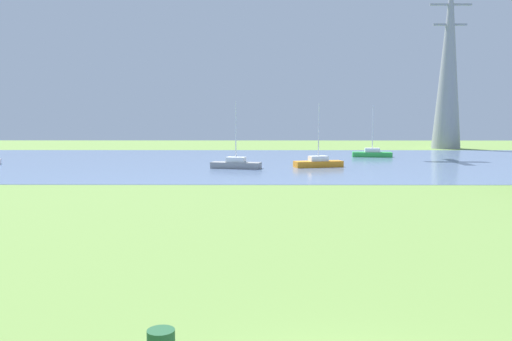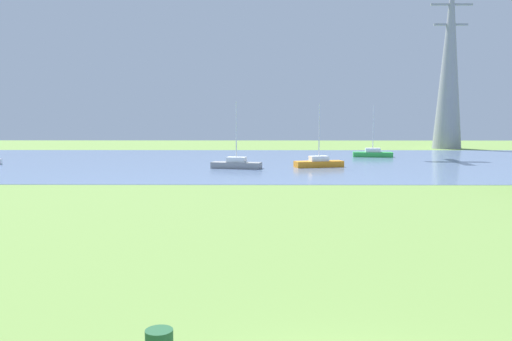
{
  "view_description": "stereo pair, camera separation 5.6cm",
  "coord_description": "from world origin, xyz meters",
  "views": [
    {
      "loc": [
        -1.72,
        -8.53,
        5.03
      ],
      "look_at": [
        -1.92,
        20.3,
        2.07
      ],
      "focal_mm": 37.08,
      "sensor_mm": 36.0,
      "label": 1
    },
    {
      "loc": [
        -1.66,
        -8.53,
        5.03
      ],
      "look_at": [
        -1.92,
        20.3,
        2.07
      ],
      "focal_mm": 37.08,
      "sensor_mm": 36.0,
      "label": 2
    }
  ],
  "objects": [
    {
      "name": "ground_plane",
      "position": [
        0.0,
        22.0,
        0.0
      ],
      "size": [
        160.0,
        160.0,
        0.0
      ],
      "primitive_type": "plane",
      "color": "olive"
    },
    {
      "name": "water_surface",
      "position": [
        0.0,
        50.0,
        0.01
      ],
      "size": [
        140.0,
        40.0,
        0.02
      ],
      "primitive_type": "cube",
      "color": "#617AA2",
      "rests_on": "ground"
    },
    {
      "name": "sailboat_orange",
      "position": [
        4.1,
        43.73,
        0.46
      ],
      "size": [
        5.02,
        2.62,
        6.31
      ],
      "color": "orange",
      "rests_on": "water_surface"
    },
    {
      "name": "sailboat_gray",
      "position": [
        -4.02,
        42.3,
        0.46
      ],
      "size": [
        5.02,
        2.57,
        6.45
      ],
      "color": "gray",
      "rests_on": "water_surface"
    },
    {
      "name": "sailboat_green",
      "position": [
        12.22,
        56.89,
        0.46
      ],
      "size": [
        4.95,
        2.07,
        6.4
      ],
      "color": "green",
      "rests_on": "water_surface"
    },
    {
      "name": "electricity_pylon",
      "position": [
        27.53,
        74.61,
        13.8
      ],
      "size": [
        6.4,
        4.4,
        27.58
      ],
      "color": "gray",
      "rests_on": "ground"
    }
  ]
}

